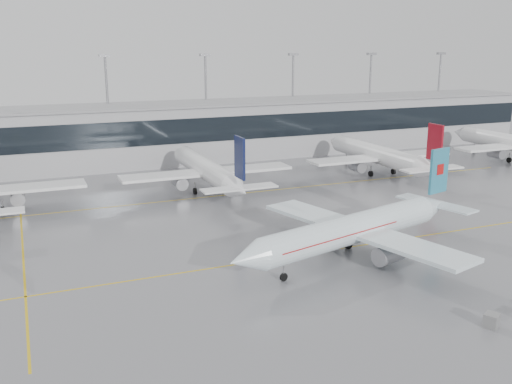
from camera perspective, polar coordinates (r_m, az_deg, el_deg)
name	(u,v)px	position (r m, az deg, el deg)	size (l,w,h in m)	color
ground	(295,256)	(68.70, 3.88, -6.35)	(320.00, 320.00, 0.00)	slate
taxi_line_main	(295,255)	(68.70, 3.88, -6.35)	(120.00, 0.25, 0.01)	gold
taxi_line_north	(214,196)	(95.19, -4.17, -0.42)	(120.00, 0.25, 0.01)	gold
taxi_line_cross	(23,249)	(76.35, -22.30, -5.28)	(0.25, 60.00, 0.01)	gold
terminal	(166,134)	(124.18, -8.96, 5.77)	(180.00, 15.00, 12.00)	#A3A3A7
terminal_glass	(175,132)	(116.71, -8.09, 6.00)	(180.00, 0.20, 5.00)	black
terminal_roof	(165,105)	(123.41, -9.08, 8.61)	(182.00, 16.00, 0.40)	gray
light_masts	(158,97)	(129.12, -9.74, 9.35)	(156.40, 1.00, 22.60)	gray
air_canada_jet	(359,228)	(68.02, 10.24, -3.55)	(35.81, 29.10, 11.39)	white
parked_jet_c	(207,170)	(97.74, -4.90, 2.20)	(29.64, 36.96, 11.72)	white
parked_jet_d	(379,155)	(113.15, 12.25, 3.60)	(29.64, 36.96, 11.72)	white
gse_unit	(491,320)	(56.03, 22.49, -11.78)	(1.27, 1.18, 1.27)	gray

